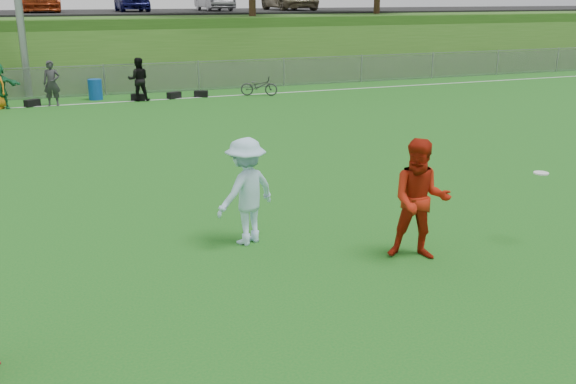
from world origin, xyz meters
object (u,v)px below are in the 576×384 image
player_blue (246,191)px  recycling_bin (95,89)px  bicycle (259,86)px  player_red_center (420,200)px  frisbee (541,173)px

player_blue → recycling_bin: 17.09m
bicycle → player_red_center: bearing=-164.8°
player_red_center → player_blue: 2.84m
player_blue → recycling_bin: size_ratio=2.22×
player_red_center → bicycle: player_red_center is taller
player_red_center → recycling_bin: 18.96m
recycling_bin → player_blue: bearing=-86.8°
player_red_center → frisbee: (2.21, -0.15, 0.25)m
player_blue → frisbee: player_blue is taller
frisbee → bicycle: frisbee is taller
player_red_center → player_blue: bearing=173.7°
player_red_center → frisbee: 2.22m
recycling_bin → bicycle: size_ratio=0.53×
player_blue → recycling_bin: (-0.94, 17.05, -0.50)m
player_red_center → recycling_bin: size_ratio=2.38×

